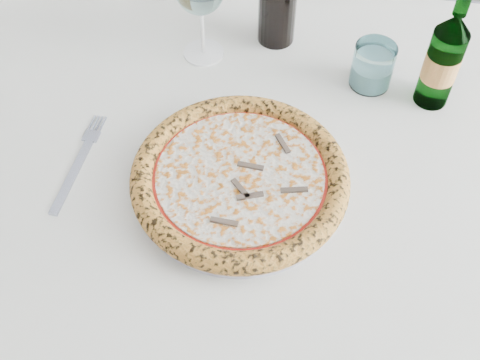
# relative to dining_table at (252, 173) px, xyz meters

# --- Properties ---
(floor) EXTENTS (5.00, 6.00, 0.02)m
(floor) POSITION_rel_dining_table_xyz_m (0.11, 0.07, -0.68)
(floor) COLOR slate
(floor) RESTS_ON ground
(dining_table) EXTENTS (1.50, 0.92, 0.76)m
(dining_table) POSITION_rel_dining_table_xyz_m (0.00, 0.00, 0.00)
(dining_table) COLOR #8E6442
(dining_table) RESTS_ON floor
(plate) EXTENTS (0.31, 0.31, 0.02)m
(plate) POSITION_rel_dining_table_xyz_m (0.00, -0.10, 0.10)
(plate) COLOR silver
(plate) RESTS_ON dining_table
(pizza) EXTENTS (0.33, 0.33, 0.03)m
(pizza) POSITION_rel_dining_table_xyz_m (-0.00, -0.10, 0.11)
(pizza) COLOR tan
(pizza) RESTS_ON plate
(fork) EXTENTS (0.03, 0.21, 0.00)m
(fork) POSITION_rel_dining_table_xyz_m (-0.26, -0.11, 0.09)
(fork) COLOR #959CB2
(fork) RESTS_ON dining_table
(tumbler) EXTENTS (0.07, 0.07, 0.08)m
(tumbler) POSITION_rel_dining_table_xyz_m (0.18, 0.17, 0.12)
(tumbler) COLOR silver
(tumbler) RESTS_ON dining_table
(beer_bottle) EXTENTS (0.06, 0.06, 0.22)m
(beer_bottle) POSITION_rel_dining_table_xyz_m (0.28, 0.15, 0.18)
(beer_bottle) COLOR #27622A
(beer_bottle) RESTS_ON dining_table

